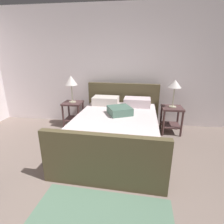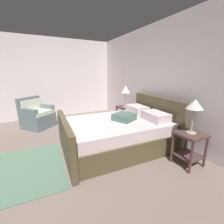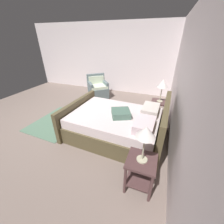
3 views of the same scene
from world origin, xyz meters
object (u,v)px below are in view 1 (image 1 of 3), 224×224
(table_lamp_right, at_px, (175,85))
(nightstand_right, at_px, (171,116))
(nightstand_left, at_px, (73,110))
(bed, at_px, (116,130))
(table_lamp_left, at_px, (71,81))

(table_lamp_right, bearing_deg, nightstand_right, -116.57)
(nightstand_right, xyz_separation_m, nightstand_left, (-2.30, 0.11, 0.00))
(nightstand_left, bearing_deg, table_lamp_right, -2.68)
(bed, xyz_separation_m, nightstand_right, (1.15, 0.77, 0.06))
(table_lamp_right, bearing_deg, table_lamp_left, 177.32)
(table_lamp_right, height_order, table_lamp_left, table_lamp_left)
(bed, height_order, nightstand_left, bed)
(nightstand_right, distance_m, table_lamp_left, 2.41)
(nightstand_left, bearing_deg, nightstand_right, -2.68)
(bed, height_order, table_lamp_left, table_lamp_left)
(table_lamp_left, bearing_deg, nightstand_right, -2.68)
(bed, xyz_separation_m, table_lamp_left, (-1.15, 0.88, 0.76))
(bed, bearing_deg, table_lamp_left, 142.63)
(table_lamp_right, bearing_deg, nightstand_left, 177.32)
(bed, height_order, nightstand_right, bed)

